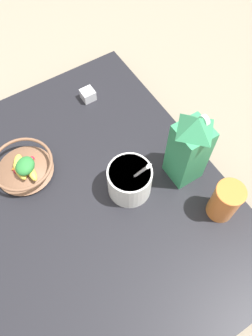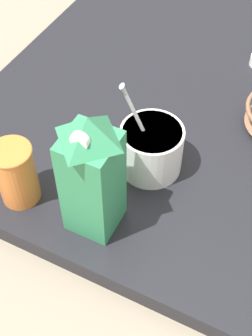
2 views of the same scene
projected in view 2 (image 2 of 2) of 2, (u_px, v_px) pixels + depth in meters
The scene contains 5 objects.
ground_plane at pixel (200, 117), 1.20m from camera, with size 6.00×6.00×0.00m, color gray.
countertop at pixel (201, 110), 1.18m from camera, with size 1.06×1.06×0.05m.
milk_carton at pixel (92, 175), 0.83m from camera, with size 0.09×0.09×0.28m.
yogurt_tub at pixel (151, 147), 0.99m from camera, with size 0.14×0.13×0.22m.
drinking_cup at pixel (16, 173), 0.93m from camera, with size 0.09×0.09×0.14m.
Camera 2 is at (0.22, -0.87, 0.84)m, focal length 50.00 mm.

